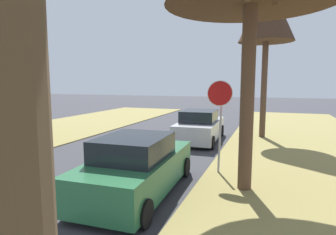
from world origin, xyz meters
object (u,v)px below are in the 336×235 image
at_px(street_tree_right_mid_b, 267,12).
at_px(parked_sedan_silver, 200,127).
at_px(stop_sign_far, 220,106).
at_px(parked_sedan_green, 137,167).

bearing_deg(street_tree_right_mid_b, parked_sedan_silver, -146.23).
xyz_separation_m(stop_sign_far, parked_sedan_green, (-1.74, -2.38, -1.46)).
bearing_deg(parked_sedan_green, parked_sedan_silver, 90.42).
height_order(parked_sedan_green, parked_sedan_silver, same).
relative_size(stop_sign_far, street_tree_right_mid_b, 0.37).
distance_m(parked_sedan_green, parked_sedan_silver, 7.19).
bearing_deg(parked_sedan_green, street_tree_right_mid_b, 72.53).
distance_m(street_tree_right_mid_b, parked_sedan_silver, 6.75).
distance_m(stop_sign_far, parked_sedan_silver, 5.34).
relative_size(stop_sign_far, parked_sedan_silver, 0.66).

